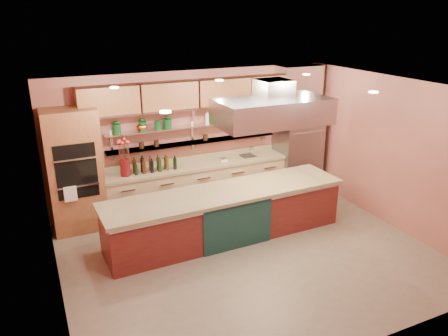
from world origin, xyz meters
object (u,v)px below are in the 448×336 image
flower_vase (125,167)px  copper_kettle (141,127)px  kitchen_scale (224,159)px  refrigerator (298,145)px  island (226,214)px  green_canister (158,125)px

flower_vase → copper_kettle: size_ratio=1.81×
flower_vase → kitchen_scale: 2.06m
copper_kettle → refrigerator: bearing=-3.8°
island → copper_kettle: size_ratio=23.45×
green_canister → island: bearing=-67.1°
kitchen_scale → refrigerator: bearing=2.3°
refrigerator → copper_kettle: bearing=176.2°
island → green_canister: 2.24m
flower_vase → kitchen_scale: flower_vase is taller
kitchen_scale → green_canister: 1.57m
refrigerator → island: (-2.45, -1.42, -0.60)m
refrigerator → island: size_ratio=0.49×
kitchen_scale → island: bearing=-110.7°
island → copper_kettle: (-1.03, 1.65, 1.34)m
kitchen_scale → copper_kettle: 1.85m
island → kitchen_scale: bearing=65.1°
island → kitchen_scale: (0.61, 1.43, 0.52)m
green_canister → kitchen_scale: bearing=-9.5°
flower_vase → green_canister: green_canister is taller
flower_vase → green_canister: 1.05m
refrigerator → copper_kettle: (-3.48, 0.23, 0.74)m
kitchen_scale → copper_kettle: copper_kettle is taller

